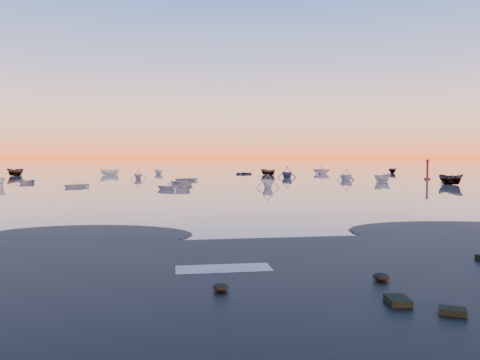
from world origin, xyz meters
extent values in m
plane|color=#695D57|center=(0.00, 100.00, 0.00)|extent=(600.00, 600.00, 0.00)
imported|color=silver|center=(-9.81, 38.84, 0.00)|extent=(4.45, 3.86, 1.05)
imported|color=gray|center=(19.53, 41.43, 0.00)|extent=(2.96, 3.75, 1.20)
imported|color=silver|center=(15.94, 46.63, 0.00)|extent=(4.00, 2.35, 1.31)
cylinder|color=#43110E|center=(29.97, 47.12, 0.06)|extent=(0.99, 0.99, 0.33)
cylinder|color=#43110E|center=(29.97, 47.12, 1.44)|extent=(0.35, 0.35, 2.87)
cone|color=#43110E|center=(29.97, 47.12, 3.15)|extent=(0.66, 0.66, 0.55)
camera|label=1|loc=(-11.43, -23.54, 3.72)|focal=35.00mm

